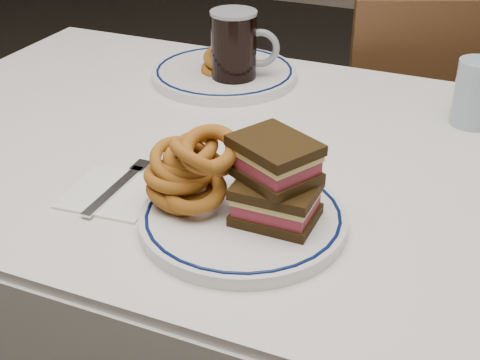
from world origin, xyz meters
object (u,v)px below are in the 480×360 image
at_px(beer_mug, 235,49).
at_px(reuben_sandwich, 275,181).
at_px(chair_far, 413,139).
at_px(main_plate, 243,219).
at_px(far_plate, 224,73).

bearing_deg(beer_mug, reuben_sandwich, -60.61).
xyz_separation_m(chair_far, beer_mug, (-0.30, -0.47, 0.35)).
bearing_deg(chair_far, beer_mug, -122.49).
height_order(main_plate, reuben_sandwich, reuben_sandwich).
bearing_deg(main_plate, beer_mug, 114.70).
bearing_deg(main_plate, reuben_sandwich, 16.39).
bearing_deg(reuben_sandwich, chair_far, 86.80).
bearing_deg(far_plate, beer_mug, -35.69).
height_order(reuben_sandwich, far_plate, reuben_sandwich).
xyz_separation_m(reuben_sandwich, far_plate, (-0.29, 0.47, -0.06)).
distance_m(chair_far, far_plate, 0.63).
relative_size(chair_far, reuben_sandwich, 6.53).
distance_m(main_plate, beer_mug, 0.51).
bearing_deg(chair_far, far_plate, -127.05).
bearing_deg(main_plate, far_plate, 117.04).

